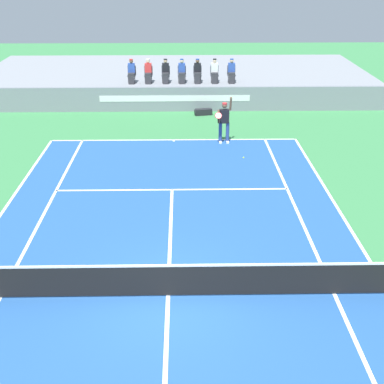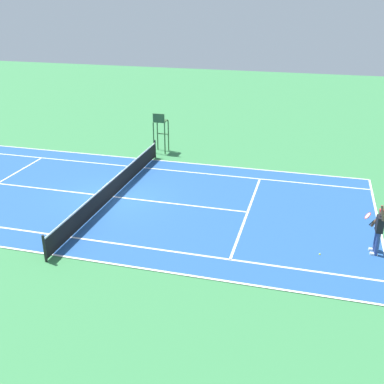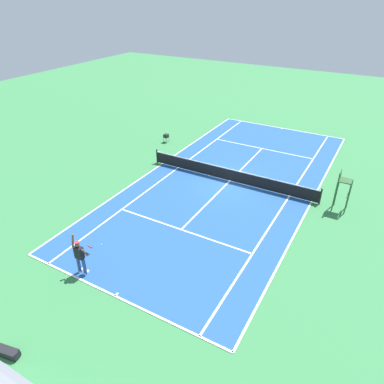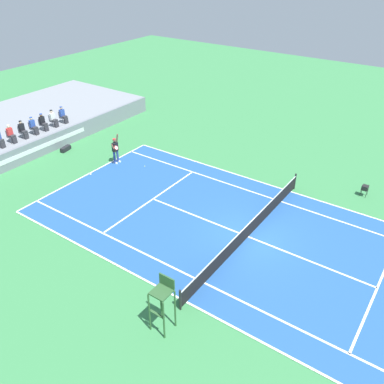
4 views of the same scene
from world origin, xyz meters
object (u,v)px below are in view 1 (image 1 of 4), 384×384
at_px(spectator_seated_0, 131,72).
at_px(spectator_seated_1, 148,72).
at_px(spectator_seated_2, 166,72).
at_px(spectator_seated_5, 215,71).
at_px(tennis_ball, 244,158).
at_px(spectator_seated_6, 232,71).
at_px(tennis_player, 224,121).
at_px(spectator_seated_3, 182,72).
at_px(spectator_seated_4, 198,71).
at_px(equipment_bag, 203,112).

relative_size(spectator_seated_0, spectator_seated_1, 1.00).
bearing_deg(spectator_seated_1, spectator_seated_2, 0.00).
height_order(spectator_seated_1, spectator_seated_2, same).
height_order(spectator_seated_2, spectator_seated_5, same).
distance_m(spectator_seated_1, tennis_ball, 9.41).
height_order(spectator_seated_6, tennis_player, spectator_seated_6).
distance_m(spectator_seated_0, spectator_seated_3, 2.69).
relative_size(spectator_seated_4, tennis_player, 0.61).
xyz_separation_m(spectator_seated_1, spectator_seated_5, (3.56, 0.00, 0.00)).
relative_size(spectator_seated_2, spectator_seated_5, 1.00).
relative_size(spectator_seated_3, equipment_bag, 1.34).
relative_size(spectator_seated_1, spectator_seated_6, 1.00).
bearing_deg(spectator_seated_6, spectator_seated_2, 180.00).
bearing_deg(tennis_player, spectator_seated_4, 99.05).
bearing_deg(tennis_ball, spectator_seated_2, 112.50).
bearing_deg(spectator_seated_0, spectator_seated_5, 0.00).
relative_size(spectator_seated_0, spectator_seated_2, 1.00).
height_order(spectator_seated_1, tennis_ball, spectator_seated_1).
bearing_deg(spectator_seated_5, spectator_seated_0, 180.00).
relative_size(spectator_seated_0, spectator_seated_5, 1.00).
relative_size(spectator_seated_6, tennis_player, 0.61).
distance_m(spectator_seated_5, equipment_bag, 2.55).
height_order(spectator_seated_5, tennis_player, spectator_seated_5).
distance_m(spectator_seated_2, spectator_seated_4, 1.71).
bearing_deg(spectator_seated_3, spectator_seated_1, 180.00).
height_order(spectator_seated_5, spectator_seated_6, same).
xyz_separation_m(spectator_seated_0, equipment_bag, (3.80, -1.74, -1.74)).
xyz_separation_m(spectator_seated_1, spectator_seated_6, (4.47, 0.00, 0.00)).
xyz_separation_m(spectator_seated_1, equipment_bag, (2.90, -1.74, -1.74)).
bearing_deg(tennis_ball, spectator_seated_4, 101.55).
relative_size(spectator_seated_2, equipment_bag, 1.34).
bearing_deg(spectator_seated_5, tennis_player, -89.34).
height_order(spectator_seated_0, spectator_seated_6, same).
bearing_deg(spectator_seated_5, spectator_seated_4, 180.00).
xyz_separation_m(spectator_seated_5, equipment_bag, (-0.65, -1.74, -1.74)).
height_order(spectator_seated_3, spectator_seated_6, same).
height_order(tennis_ball, equipment_bag, equipment_bag).
distance_m(spectator_seated_1, spectator_seated_2, 0.93).
distance_m(spectator_seated_4, tennis_player, 6.34).
xyz_separation_m(spectator_seated_2, spectator_seated_6, (3.54, 0.00, 0.00)).
height_order(spectator_seated_3, spectator_seated_4, same).
xyz_separation_m(spectator_seated_0, spectator_seated_3, (2.69, 0.00, 0.00)).
xyz_separation_m(spectator_seated_5, tennis_player, (0.07, -6.20, -0.90)).
relative_size(spectator_seated_0, tennis_ball, 18.60).
bearing_deg(spectator_seated_6, spectator_seated_0, 180.00).
bearing_deg(equipment_bag, spectator_seated_6, 48.04).
xyz_separation_m(spectator_seated_4, tennis_player, (0.99, -6.20, -0.90)).
distance_m(spectator_seated_3, equipment_bag, 2.70).
distance_m(tennis_player, equipment_bag, 4.59).
bearing_deg(spectator_seated_2, spectator_seated_1, 180.00).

